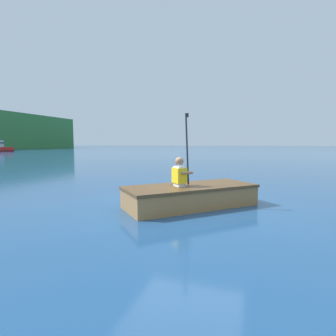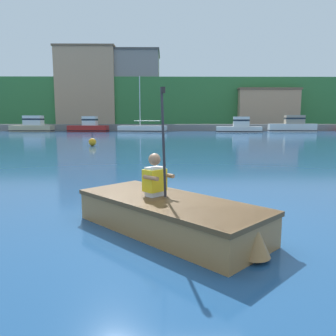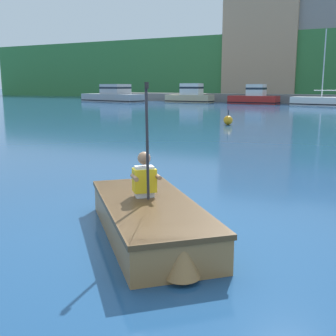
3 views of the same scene
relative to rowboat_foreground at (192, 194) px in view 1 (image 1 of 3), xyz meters
The scene contains 3 objects.
ground_plane 0.32m from the rowboat_foreground, 60.15° to the left, with size 300.00×300.00×0.00m, color navy.
rowboat_foreground is the anchor object (origin of this frame).
person_paddler 0.57m from the rowboat_foreground, 134.18° to the left, with size 0.46×0.46×1.48m.
Camera 1 is at (-5.41, -1.37, 1.32)m, focal length 28.00 mm.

